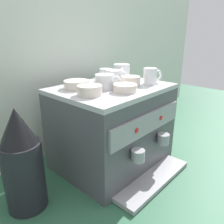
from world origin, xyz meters
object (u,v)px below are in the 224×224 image
at_px(ceramic_bowl_1, 90,91).
at_px(milk_pitcher, 154,129).
at_px(ceramic_cup_4, 151,76).
at_px(ceramic_bowl_0, 131,81).
at_px(coffee_grinder, 22,163).
at_px(ceramic_cup_3, 122,72).
at_px(ceramic_bowl_3, 125,88).
at_px(ceramic_bowl_2, 77,85).
at_px(espresso_machine, 113,127).
at_px(ceramic_cup_0, 106,74).
at_px(ceramic_cup_2, 105,82).
at_px(ceramic_cup_1, 114,77).

relative_size(ceramic_bowl_1, milk_pitcher, 0.81).
height_order(ceramic_cup_4, ceramic_bowl_1, ceramic_cup_4).
distance_m(ceramic_bowl_0, coffee_grinder, 0.58).
xyz_separation_m(ceramic_cup_3, ceramic_bowl_1, (-0.33, -0.11, -0.02)).
distance_m(ceramic_bowl_1, coffee_grinder, 0.37).
xyz_separation_m(ceramic_cup_4, ceramic_bowl_3, (-0.20, -0.00, -0.02)).
distance_m(ceramic_bowl_2, coffee_grinder, 0.40).
height_order(espresso_machine, ceramic_cup_0, ceramic_cup_0).
xyz_separation_m(ceramic_cup_0, ceramic_cup_2, (-0.14, -0.14, 0.00)).
bearing_deg(milk_pitcher, ceramic_cup_4, -156.41).
distance_m(ceramic_cup_4, ceramic_bowl_0, 0.10).
bearing_deg(ceramic_bowl_2, ceramic_cup_0, 7.92).
distance_m(ceramic_bowl_0, milk_pitcher, 0.49).
height_order(ceramic_cup_1, ceramic_cup_3, ceramic_cup_3).
bearing_deg(ceramic_cup_2, ceramic_bowl_1, -168.24).
bearing_deg(ceramic_bowl_2, ceramic_cup_3, -4.36).
distance_m(ceramic_bowl_3, coffee_grinder, 0.50).
bearing_deg(milk_pitcher, coffee_grinder, 177.35).
distance_m(ceramic_cup_2, ceramic_bowl_1, 0.12).
xyz_separation_m(ceramic_bowl_0, milk_pitcher, (0.32, 0.05, -0.36)).
xyz_separation_m(ceramic_bowl_0, coffee_grinder, (-0.53, 0.09, -0.23)).
height_order(ceramic_cup_3, ceramic_bowl_0, ceramic_cup_3).
height_order(ceramic_cup_0, ceramic_cup_1, ceramic_cup_1).
relative_size(ceramic_cup_0, ceramic_bowl_0, 0.93).
bearing_deg(milk_pitcher, ceramic_cup_1, 172.15).
distance_m(espresso_machine, ceramic_cup_3, 0.30).
relative_size(ceramic_cup_0, coffee_grinder, 0.21).
bearing_deg(coffee_grinder, ceramic_cup_2, -6.72).
distance_m(ceramic_cup_1, ceramic_cup_3, 0.10).
bearing_deg(ceramic_cup_1, espresso_machine, -143.81).
bearing_deg(ceramic_bowl_0, ceramic_bowl_2, 145.53).
bearing_deg(ceramic_bowl_1, coffee_grinder, 165.96).
bearing_deg(ceramic_cup_2, milk_pitcher, 0.94).
bearing_deg(ceramic_bowl_3, ceramic_cup_1, 56.86).
bearing_deg(ceramic_cup_0, ceramic_bowl_3, -117.38).
height_order(ceramic_cup_0, ceramic_cup_2, ceramic_cup_2).
relative_size(espresso_machine, milk_pitcher, 4.24).
relative_size(espresso_machine, ceramic_bowl_3, 5.23).
relative_size(ceramic_bowl_0, coffee_grinder, 0.22).
xyz_separation_m(ceramic_cup_2, ceramic_cup_4, (0.22, -0.09, 0.01)).
xyz_separation_m(ceramic_cup_2, coffee_grinder, (-0.40, 0.05, -0.25)).
bearing_deg(ceramic_bowl_0, ceramic_bowl_1, 176.29).
bearing_deg(ceramic_bowl_0, ceramic_bowl_3, -153.19).
xyz_separation_m(espresso_machine, coffee_grinder, (-0.46, 0.04, -0.01)).
relative_size(espresso_machine, ceramic_bowl_0, 5.83).
relative_size(ceramic_cup_0, ceramic_cup_4, 0.81).
bearing_deg(ceramic_cup_4, ceramic_cup_2, 156.92).
bearing_deg(ceramic_bowl_1, ceramic_cup_0, 31.74).
bearing_deg(milk_pitcher, espresso_machine, 179.74).
relative_size(ceramic_cup_2, ceramic_bowl_0, 1.18).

